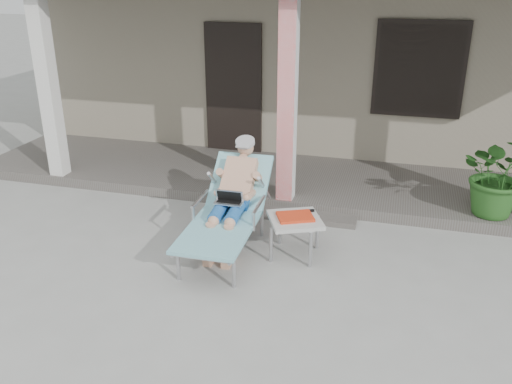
% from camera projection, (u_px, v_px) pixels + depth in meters
% --- Properties ---
extents(ground, '(60.00, 60.00, 0.00)m').
position_uv_depth(ground, '(239.00, 290.00, 5.52)').
color(ground, '#9E9E99').
rests_on(ground, ground).
extents(house, '(10.40, 5.40, 3.30)m').
position_uv_depth(house, '(335.00, 43.00, 10.67)').
color(house, gray).
rests_on(house, ground).
extents(porch_deck, '(10.00, 2.00, 0.15)m').
position_uv_depth(porch_deck, '(297.00, 181.00, 8.17)').
color(porch_deck, '#605B56').
rests_on(porch_deck, ground).
extents(porch_step, '(2.00, 0.30, 0.07)m').
position_uv_depth(porch_step, '(280.00, 214.00, 7.16)').
color(porch_step, '#605B56').
rests_on(porch_step, ground).
extents(lounger, '(0.74, 1.89, 1.22)m').
position_uv_depth(lounger, '(230.00, 185.00, 6.17)').
color(lounger, '#B7B7BC').
rests_on(lounger, ground).
extents(side_table, '(0.74, 0.74, 0.50)m').
position_uv_depth(side_table, '(295.00, 222.00, 6.05)').
color(side_table, '#B7B8B2').
rests_on(side_table, ground).
extents(potted_palm, '(1.03, 0.92, 1.07)m').
position_uv_depth(potted_palm, '(500.00, 175.00, 6.68)').
color(potted_palm, '#26591E').
rests_on(potted_palm, porch_deck).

